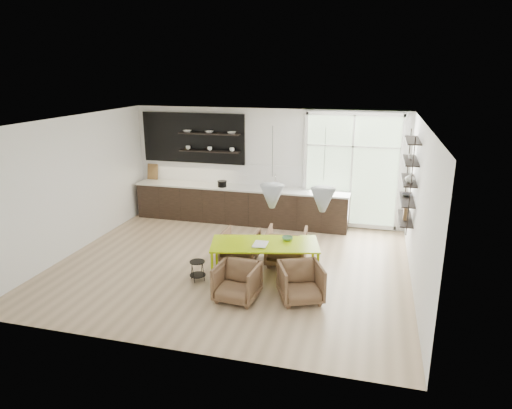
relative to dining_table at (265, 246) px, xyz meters
name	(u,v)px	position (x,y,z in m)	size (l,w,h in m)	color
room	(272,184)	(-0.23, 1.54, 0.79)	(7.02, 6.01, 2.91)	tan
kitchen_run	(237,199)	(-1.50, 3.13, -0.08)	(5.54, 0.69, 2.75)	black
right_shelving	(409,183)	(2.55, 1.61, 0.98)	(0.26, 1.22, 1.90)	black
dining_table	(265,246)	(0.00, 0.00, 0.00)	(2.14, 1.34, 0.72)	#9ABF03
armchair_back_left	(240,246)	(-0.69, 0.71, -0.34)	(0.71, 0.73, 0.66)	brown
armchair_back_right	(286,246)	(0.25, 0.82, -0.30)	(0.79, 0.81, 0.74)	brown
armchair_front_left	(237,282)	(-0.27, -0.90, -0.35)	(0.70, 0.72, 0.65)	brown
armchair_front_right	(301,283)	(0.79, -0.65, -0.34)	(0.70, 0.72, 0.66)	brown
wire_stool	(197,268)	(-1.21, -0.38, -0.43)	(0.30, 0.30, 0.38)	black
table_book	(254,244)	(-0.18, -0.13, 0.07)	(0.26, 0.34, 0.03)	white
table_bowl	(287,238)	(0.37, 0.27, 0.08)	(0.20, 0.20, 0.06)	#548960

